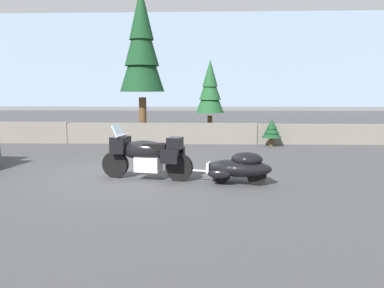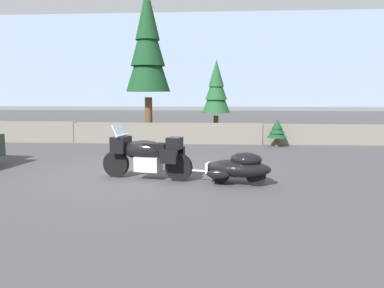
{
  "view_description": "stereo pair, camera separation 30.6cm",
  "coord_description": "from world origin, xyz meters",
  "px_view_note": "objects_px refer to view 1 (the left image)",
  "views": [
    {
      "loc": [
        1.88,
        -9.34,
        2.05
      ],
      "look_at": [
        1.54,
        -0.2,
        0.85
      ],
      "focal_mm": 35.13,
      "sensor_mm": 36.0,
      "label": 1
    },
    {
      "loc": [
        2.19,
        -9.33,
        2.05
      ],
      "look_at": [
        1.54,
        -0.2,
        0.85
      ],
      "focal_mm": 35.13,
      "sensor_mm": 36.0,
      "label": 2
    }
  ],
  "objects_px": {
    "car_shaped_trailer": "(239,167)",
    "pine_tree_secondary": "(210,89)",
    "pine_tree_tall": "(142,45)",
    "touring_motorcycle": "(146,154)"
  },
  "relations": [
    {
      "from": "car_shaped_trailer",
      "to": "pine_tree_secondary",
      "type": "height_order",
      "value": "pine_tree_secondary"
    },
    {
      "from": "pine_tree_tall",
      "to": "touring_motorcycle",
      "type": "bearing_deg",
      "value": -79.9
    },
    {
      "from": "touring_motorcycle",
      "to": "pine_tree_tall",
      "type": "distance_m",
      "value": 8.61
    },
    {
      "from": "car_shaped_trailer",
      "to": "touring_motorcycle",
      "type": "bearing_deg",
      "value": 168.53
    },
    {
      "from": "pine_tree_tall",
      "to": "pine_tree_secondary",
      "type": "xyz_separation_m",
      "value": [
        3.0,
        1.2,
        -1.9
      ]
    },
    {
      "from": "touring_motorcycle",
      "to": "pine_tree_tall",
      "type": "height_order",
      "value": "pine_tree_tall"
    },
    {
      "from": "car_shaped_trailer",
      "to": "pine_tree_tall",
      "type": "relative_size",
      "value": 0.33
    },
    {
      "from": "pine_tree_tall",
      "to": "car_shaped_trailer",
      "type": "bearing_deg",
      "value": -66.2
    },
    {
      "from": "touring_motorcycle",
      "to": "pine_tree_tall",
      "type": "xyz_separation_m",
      "value": [
        -1.37,
        7.71,
        3.59
      ]
    },
    {
      "from": "pine_tree_secondary",
      "to": "pine_tree_tall",
      "type": "bearing_deg",
      "value": -158.15
    }
  ]
}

